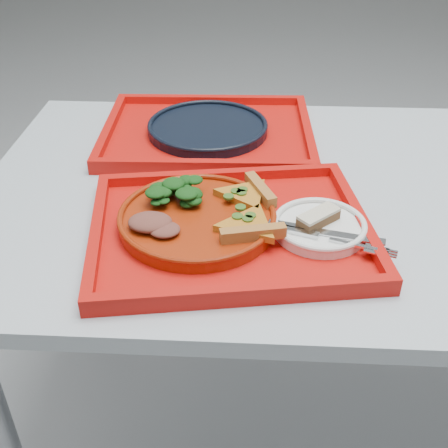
{
  "coord_description": "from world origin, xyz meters",
  "views": [
    {
      "loc": [
        -0.29,
        -0.91,
        1.29
      ],
      "look_at": [
        -0.33,
        -0.17,
        0.78
      ],
      "focal_mm": 45.0,
      "sensor_mm": 36.0,
      "label": 1
    }
  ],
  "objects_px": {
    "dessert_bar": "(318,218)",
    "tray_main": "(230,232)",
    "tray_far": "(208,135)",
    "navy_plate": "(208,129)",
    "dinner_plate": "(197,220)"
  },
  "relations": [
    {
      "from": "tray_main",
      "to": "dessert_bar",
      "type": "xyz_separation_m",
      "value": [
        0.14,
        0.01,
        0.03
      ]
    },
    {
      "from": "dinner_plate",
      "to": "navy_plate",
      "type": "xyz_separation_m",
      "value": [
        -0.01,
        0.36,
        -0.0
      ]
    },
    {
      "from": "tray_far",
      "to": "dessert_bar",
      "type": "bearing_deg",
      "value": -61.99
    },
    {
      "from": "tray_main",
      "to": "dessert_bar",
      "type": "relative_size",
      "value": 6.02
    },
    {
      "from": "tray_main",
      "to": "navy_plate",
      "type": "height_order",
      "value": "navy_plate"
    },
    {
      "from": "tray_main",
      "to": "dessert_bar",
      "type": "distance_m",
      "value": 0.15
    },
    {
      "from": "dessert_bar",
      "to": "tray_main",
      "type": "bearing_deg",
      "value": 139.95
    },
    {
      "from": "tray_main",
      "to": "tray_far",
      "type": "xyz_separation_m",
      "value": [
        -0.07,
        0.37,
        0.0
      ]
    },
    {
      "from": "tray_far",
      "to": "dinner_plate",
      "type": "relative_size",
      "value": 1.73
    },
    {
      "from": "tray_main",
      "to": "tray_far",
      "type": "height_order",
      "value": "same"
    },
    {
      "from": "tray_main",
      "to": "tray_far",
      "type": "distance_m",
      "value": 0.38
    },
    {
      "from": "dinner_plate",
      "to": "dessert_bar",
      "type": "distance_m",
      "value": 0.2
    },
    {
      "from": "dinner_plate",
      "to": "navy_plate",
      "type": "distance_m",
      "value": 0.36
    },
    {
      "from": "dinner_plate",
      "to": "navy_plate",
      "type": "relative_size",
      "value": 1.0
    },
    {
      "from": "navy_plate",
      "to": "dessert_bar",
      "type": "bearing_deg",
      "value": -60.29
    }
  ]
}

